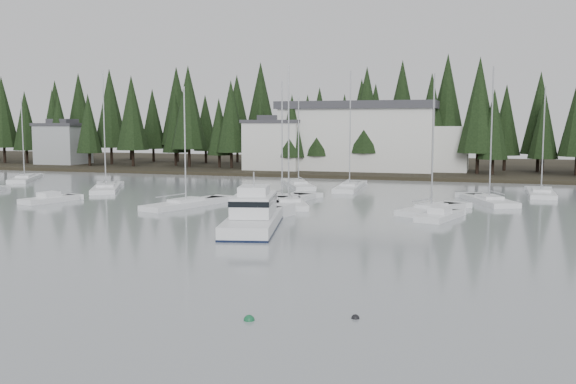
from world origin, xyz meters
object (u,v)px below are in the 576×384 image
house_far_west (63,143)px  harbor_inn (371,137)px  sailboat_5 (25,180)px  runabout_0 (49,201)px  sailboat_7 (489,202)px  runabout_1 (440,217)px  cabin_cruiser_center (253,219)px  sailboat_9 (431,211)px  sailboat_6 (541,195)px  sailboat_0 (298,186)px  sailboat_3 (186,206)px  sailboat_12 (349,188)px  sailboat_11 (106,190)px  sailboat_8 (282,202)px  house_west (275,144)px  sailboat_13 (289,205)px

house_far_west → harbor_inn: size_ratio=0.29×
sailboat_5 → runabout_0: 27.82m
sailboat_7 → runabout_1: (-3.95, -12.52, 0.05)m
cabin_cruiser_center → sailboat_9: bearing=-55.9°
house_far_west → sailboat_6: 84.64m
sailboat_0 → sailboat_5: (-39.19, -2.88, 0.00)m
sailboat_3 → sailboat_12: sailboat_12 is taller
sailboat_5 → runabout_0: bearing=-163.2°
sailboat_3 → sailboat_7: (27.89, 11.43, 0.02)m
sailboat_11 → house_far_west: bearing=14.1°
sailboat_6 → sailboat_8: size_ratio=0.99×
sailboat_7 → house_far_west: bearing=43.5°
sailboat_8 → sailboat_11: size_ratio=0.86×
sailboat_12 → cabin_cruiser_center: bearing=174.7°
sailboat_6 → sailboat_11: sailboat_11 is taller
sailboat_11 → sailboat_12: bearing=-98.2°
sailboat_12 → house_west: bearing=33.6°
sailboat_6 → sailboat_13: bearing=125.0°
sailboat_8 → sailboat_11: sailboat_11 is taller
house_west → sailboat_8: 40.51m
cabin_cruiser_center → runabout_0: size_ratio=1.94×
cabin_cruiser_center → sailboat_12: sailboat_12 is taller
house_far_west → sailboat_8: (55.44, -39.94, -4.35)m
cabin_cruiser_center → sailboat_3: (-10.78, 10.29, -0.68)m
sailboat_6 → cabin_cruiser_center: bearing=143.9°
sailboat_3 → sailboat_9: size_ratio=0.93×
house_west → harbor_inn: 15.45m
sailboat_12 → sailboat_13: (-2.40, -17.14, -0.00)m
sailboat_7 → sailboat_9: bearing=127.7°
house_west → sailboat_6: sailboat_6 is taller
sailboat_6 → harbor_inn: bearing=42.5°
sailboat_8 → sailboat_9: bearing=-90.1°
sailboat_12 → runabout_1: sailboat_12 is taller
harbor_inn → house_west: bearing=-167.5°
sailboat_7 → sailboat_9: 9.93m
sailboat_0 → sailboat_3: sailboat_3 is taller
house_west → sailboat_9: 49.52m
runabout_1 → sailboat_0: bearing=56.1°
sailboat_5 → runabout_0: size_ratio=1.93×
harbor_inn → sailboat_3: (-9.65, -46.51, -5.72)m
sailboat_5 → sailboat_13: bearing=-136.9°
sailboat_3 → sailboat_5: 39.09m
sailboat_9 → runabout_0: bearing=119.8°
harbor_inn → cabin_cruiser_center: harbor_inn is taller
sailboat_8 → runabout_0: sailboat_8 is taller
sailboat_5 → sailboat_13: 46.13m
cabin_cruiser_center → sailboat_9: (12.17, 13.11, -0.67)m
sailboat_13 → runabout_0: size_ratio=2.25×
sailboat_11 → runabout_1: sailboat_11 is taller
sailboat_0 → sailboat_7: 25.16m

